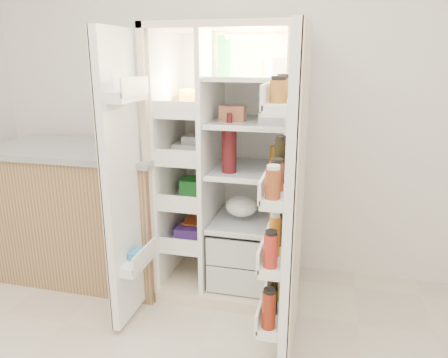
# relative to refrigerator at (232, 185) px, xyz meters

# --- Properties ---
(wall_back) EXTENTS (4.00, 0.02, 2.70)m
(wall_back) POSITION_rel_refrigerator_xyz_m (-0.00, 0.35, 0.61)
(wall_back) COLOR white
(wall_back) RESTS_ON floor
(refrigerator) EXTENTS (0.92, 0.70, 1.80)m
(refrigerator) POSITION_rel_refrigerator_xyz_m (0.00, 0.00, 0.00)
(refrigerator) COLOR beige
(refrigerator) RESTS_ON floor
(freezer_door) EXTENTS (0.15, 0.40, 1.72)m
(freezer_door) POSITION_rel_refrigerator_xyz_m (-0.51, -0.60, 0.15)
(freezer_door) COLOR white
(freezer_door) RESTS_ON floor
(fridge_door) EXTENTS (0.17, 0.58, 1.72)m
(fridge_door) POSITION_rel_refrigerator_xyz_m (0.47, -0.70, 0.13)
(fridge_door) COLOR white
(fridge_door) RESTS_ON floor
(kitchen_counter) EXTENTS (1.35, 0.72, 0.98)m
(kitchen_counter) POSITION_rel_refrigerator_xyz_m (-1.10, -0.11, -0.25)
(kitchen_counter) COLOR #A68553
(kitchen_counter) RESTS_ON floor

